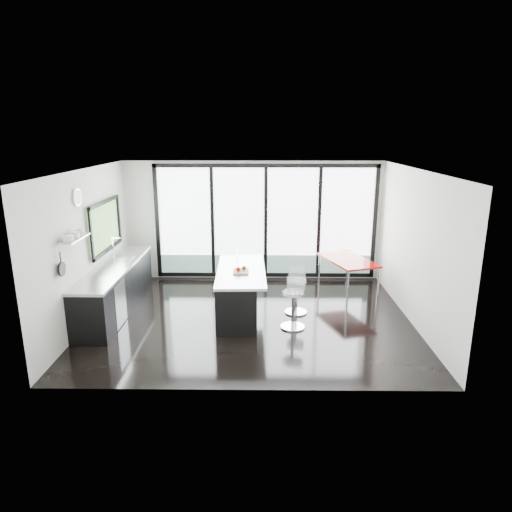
{
  "coord_description": "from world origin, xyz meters",
  "views": [
    {
      "loc": [
        0.21,
        -8.07,
        3.45
      ],
      "look_at": [
        0.1,
        0.3,
        1.15
      ],
      "focal_mm": 32.0,
      "sensor_mm": 36.0,
      "label": 1
    }
  ],
  "objects_px": {
    "island": "(238,291)",
    "red_table": "(347,276)",
    "bar_stool_near": "(293,310)",
    "bar_stool_far": "(296,296)"
  },
  "relations": [
    {
      "from": "island",
      "to": "bar_stool_near",
      "type": "bearing_deg",
      "value": -33.02
    },
    {
      "from": "bar_stool_near",
      "to": "bar_stool_far",
      "type": "height_order",
      "value": "bar_stool_near"
    },
    {
      "from": "bar_stool_far",
      "to": "red_table",
      "type": "relative_size",
      "value": 0.48
    },
    {
      "from": "island",
      "to": "red_table",
      "type": "distance_m",
      "value": 2.64
    },
    {
      "from": "island",
      "to": "red_table",
      "type": "xyz_separation_m",
      "value": [
        2.34,
        1.21,
        -0.07
      ]
    },
    {
      "from": "bar_stool_near",
      "to": "bar_stool_far",
      "type": "xyz_separation_m",
      "value": [
        0.11,
        0.7,
        -0.01
      ]
    },
    {
      "from": "island",
      "to": "bar_stool_far",
      "type": "relative_size",
      "value": 3.2
    },
    {
      "from": "island",
      "to": "bar_stool_far",
      "type": "height_order",
      "value": "island"
    },
    {
      "from": "red_table",
      "to": "bar_stool_far",
      "type": "bearing_deg",
      "value": -135.67
    },
    {
      "from": "island",
      "to": "red_table",
      "type": "height_order",
      "value": "island"
    }
  ]
}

